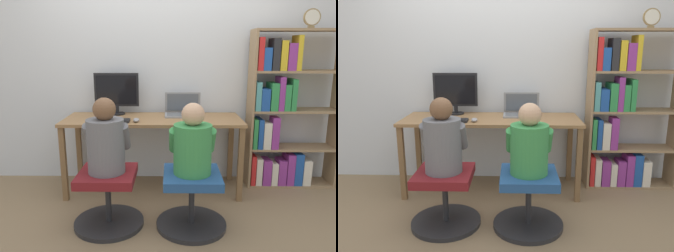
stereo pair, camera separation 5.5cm
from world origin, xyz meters
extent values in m
plane|color=#846B4C|center=(0.00, 0.00, 0.00)|extent=(14.00, 14.00, 0.00)
cube|color=silver|center=(0.00, 0.67, 1.30)|extent=(10.00, 0.05, 2.60)
cube|color=olive|center=(0.00, 0.30, 0.74)|extent=(1.75, 0.61, 0.03)
cube|color=brown|center=(-0.83, 0.04, 0.36)|extent=(0.05, 0.05, 0.73)
cube|color=brown|center=(0.83, 0.04, 0.36)|extent=(0.05, 0.05, 0.73)
cube|color=brown|center=(-0.83, 0.57, 0.36)|extent=(0.05, 0.05, 0.73)
cube|color=brown|center=(0.83, 0.57, 0.36)|extent=(0.05, 0.05, 0.73)
cylinder|color=black|center=(-0.38, 0.49, 0.76)|extent=(0.16, 0.16, 0.01)
cylinder|color=black|center=(-0.38, 0.49, 0.81)|extent=(0.04, 0.04, 0.07)
cube|color=black|center=(-0.38, 0.49, 1.01)|extent=(0.46, 0.02, 0.34)
cube|color=black|center=(-0.38, 0.48, 1.01)|extent=(0.41, 0.01, 0.29)
cube|color=gray|center=(0.30, 0.39, 0.77)|extent=(0.37, 0.21, 0.02)
cube|color=slate|center=(0.30, 0.39, 0.78)|extent=(0.32, 0.17, 0.00)
cube|color=gray|center=(0.30, 0.52, 0.88)|extent=(0.37, 0.05, 0.21)
cube|color=slate|center=(0.30, 0.52, 0.88)|extent=(0.32, 0.04, 0.18)
cube|color=#232326|center=(-0.40, 0.13, 0.77)|extent=(0.38, 0.14, 0.02)
cube|color=black|center=(-0.40, 0.13, 0.78)|extent=(0.35, 0.11, 0.00)
ellipsoid|color=#99999E|center=(-0.15, 0.12, 0.77)|extent=(0.06, 0.09, 0.04)
cylinder|color=#262628|center=(-0.33, -0.41, 0.02)|extent=(0.57, 0.57, 0.04)
cylinder|color=#262628|center=(-0.33, -0.41, 0.22)|extent=(0.05, 0.05, 0.36)
cube|color=maroon|center=(-0.33, -0.41, 0.43)|extent=(0.45, 0.45, 0.07)
cylinder|color=#262628|center=(0.35, -0.43, 0.02)|extent=(0.57, 0.57, 0.04)
cylinder|color=#262628|center=(0.35, -0.43, 0.22)|extent=(0.05, 0.05, 0.36)
cube|color=#234C84|center=(0.35, -0.43, 0.43)|extent=(0.45, 0.45, 0.07)
cylinder|color=slate|center=(-0.33, -0.41, 0.68)|extent=(0.29, 0.29, 0.43)
sphere|color=brown|center=(-0.33, -0.41, 0.98)|extent=(0.18, 0.18, 0.18)
cylinder|color=slate|center=(-0.47, -0.35, 0.74)|extent=(0.08, 0.19, 0.24)
cylinder|color=slate|center=(-0.19, -0.35, 0.74)|extent=(0.08, 0.19, 0.24)
cylinder|color=#388C47|center=(0.35, -0.43, 0.66)|extent=(0.30, 0.30, 0.39)
sphere|color=tan|center=(0.35, -0.43, 0.94)|extent=(0.18, 0.18, 0.18)
cylinder|color=#388C47|center=(0.21, -0.37, 0.72)|extent=(0.08, 0.18, 0.23)
cylinder|color=#388C47|center=(0.49, -0.37, 0.72)|extent=(0.08, 0.18, 0.23)
cube|color=#997A56|center=(1.00, 0.46, 0.81)|extent=(0.02, 0.27, 1.62)
cube|color=#997A56|center=(1.44, 0.46, 0.01)|extent=(0.87, 0.26, 0.02)
cube|color=#997A56|center=(1.44, 0.46, 0.41)|extent=(0.87, 0.26, 0.02)
cube|color=#997A56|center=(1.44, 0.46, 0.81)|extent=(0.87, 0.26, 0.02)
cube|color=#997A56|center=(1.44, 0.46, 1.21)|extent=(0.87, 0.26, 0.02)
cube|color=#997A56|center=(1.44, 0.46, 1.60)|extent=(0.87, 0.26, 0.02)
cube|color=red|center=(1.04, 0.42, 0.18)|extent=(0.05, 0.19, 0.31)
cube|color=silver|center=(1.10, 0.43, 0.17)|extent=(0.06, 0.21, 0.29)
cube|color=#8C338C|center=(1.18, 0.42, 0.16)|extent=(0.09, 0.19, 0.27)
cube|color=silver|center=(1.26, 0.43, 0.14)|extent=(0.06, 0.21, 0.24)
cube|color=#8C338C|center=(1.34, 0.41, 0.16)|extent=(0.08, 0.18, 0.27)
cube|color=#8C338C|center=(1.43, 0.43, 0.19)|extent=(0.08, 0.21, 0.33)
cube|color=#1E4C9E|center=(1.51, 0.43, 0.19)|extent=(0.08, 0.22, 0.34)
cube|color=silver|center=(1.60, 0.41, 0.16)|extent=(0.08, 0.17, 0.27)
cube|color=#2D8C47|center=(1.04, 0.41, 0.58)|extent=(0.04, 0.17, 0.31)
cube|color=#1E4C9E|center=(1.09, 0.44, 0.57)|extent=(0.05, 0.22, 0.31)
cube|color=silver|center=(1.16, 0.41, 0.56)|extent=(0.08, 0.18, 0.27)
cube|color=#8C338C|center=(1.24, 0.40, 0.59)|extent=(0.07, 0.15, 0.33)
cube|color=teal|center=(1.04, 0.42, 0.96)|extent=(0.05, 0.20, 0.29)
cube|color=#1E4C9E|center=(1.12, 0.43, 0.93)|extent=(0.08, 0.21, 0.22)
cube|color=#2D8C47|center=(1.21, 0.44, 0.96)|extent=(0.07, 0.22, 0.28)
cube|color=#8C338C|center=(1.27, 0.42, 0.99)|extent=(0.06, 0.19, 0.34)
cube|color=#2D8C47|center=(1.33, 0.41, 0.95)|extent=(0.06, 0.17, 0.26)
cube|color=#2D8C47|center=(1.40, 0.43, 0.98)|extent=(0.05, 0.21, 0.31)
cube|color=red|center=(1.04, 0.43, 1.38)|extent=(0.05, 0.21, 0.32)
cube|color=#1E4C9E|center=(1.11, 0.42, 1.33)|extent=(0.07, 0.19, 0.22)
cube|color=#262628|center=(1.19, 0.43, 1.37)|extent=(0.07, 0.20, 0.31)
cube|color=gold|center=(1.26, 0.41, 1.36)|extent=(0.06, 0.18, 0.29)
cube|color=#8C338C|center=(1.35, 0.42, 1.35)|extent=(0.08, 0.19, 0.26)
cube|color=gold|center=(1.41, 0.43, 1.39)|extent=(0.05, 0.21, 0.34)
cube|color=olive|center=(1.51, 0.38, 1.63)|extent=(0.06, 0.03, 0.02)
cylinder|color=olive|center=(1.51, 0.38, 1.72)|extent=(0.16, 0.02, 0.16)
cylinder|color=silver|center=(1.51, 0.37, 1.72)|extent=(0.14, 0.00, 0.14)
camera|label=1|loc=(0.18, -2.87, 1.43)|focal=35.00mm
camera|label=2|loc=(0.24, -2.87, 1.43)|focal=35.00mm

